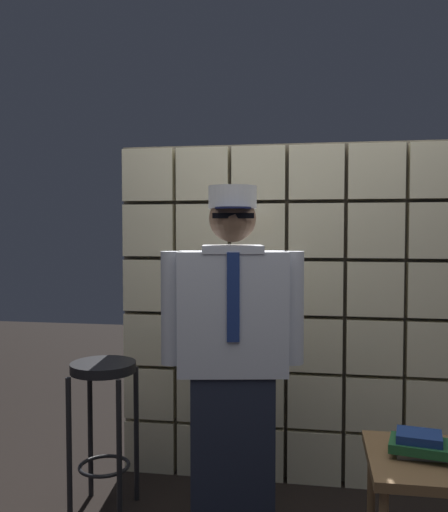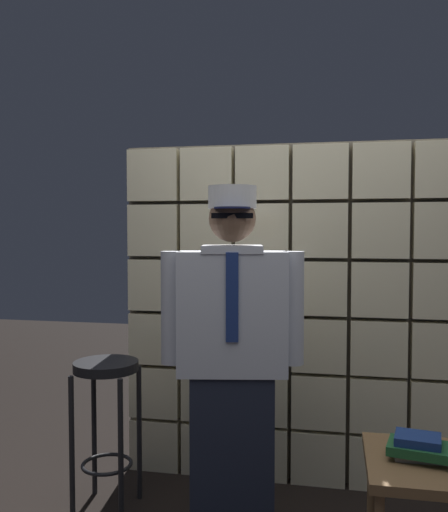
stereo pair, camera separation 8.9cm
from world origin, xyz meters
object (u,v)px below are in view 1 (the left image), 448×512
Objects in this scene: bar_stool at (104,400)px; side_table at (434,477)px; standing_person at (232,359)px; book_stack at (420,445)px.

bar_stool is 1.62m from side_table.
standing_person is 2.14× the size of bar_stool.
side_table is 0.14m from book_stack.
book_stack is at bearing -15.89° from bar_stool.
bar_stool is (-0.71, 0.18, -0.29)m from standing_person.
book_stack is (1.51, -0.43, 0.03)m from bar_stool.
side_table is at bearing -26.97° from standing_person.
bar_stool reaches higher than side_table.
side_table is at bearing -15.55° from bar_stool.
standing_person is 0.97m from side_table.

